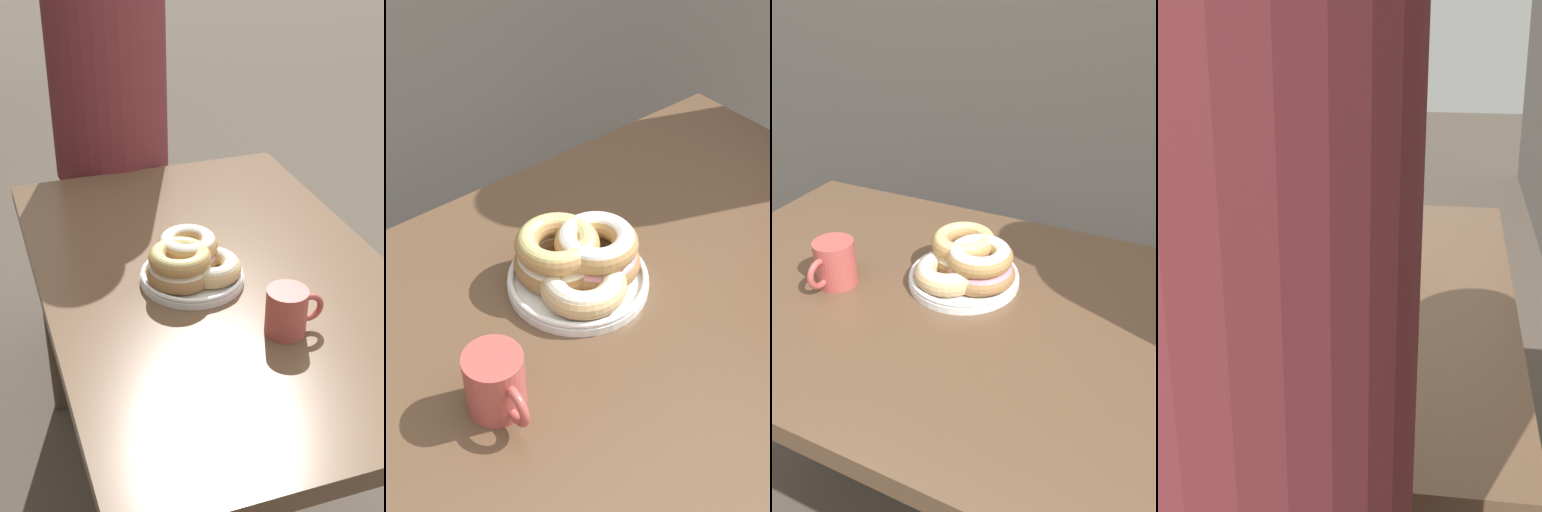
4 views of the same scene
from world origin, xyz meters
The scene contains 3 objects.
dining_table centered at (0.00, 0.38, 0.65)m, with size 1.16×0.74×0.73m.
donut_plate centered at (0.00, 0.45, 0.78)m, with size 0.23×0.23×0.09m.
coffee_mug centered at (-0.23, 0.33, 0.78)m, with size 0.08×0.11×0.09m.
Camera 2 is at (-0.51, -0.18, 1.49)m, focal length 50.00 mm.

